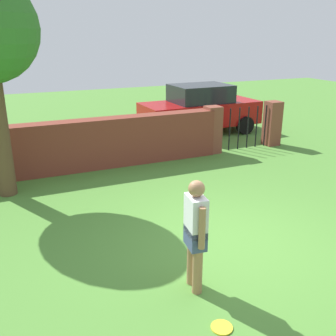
# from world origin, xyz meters

# --- Properties ---
(ground_plane) EXTENTS (40.00, 40.00, 0.00)m
(ground_plane) POSITION_xyz_m (0.00, 0.00, 0.00)
(ground_plane) COLOR #4C8433
(brick_wall) EXTENTS (7.53, 0.50, 1.32)m
(brick_wall) POSITION_xyz_m (-1.50, 4.81, 0.66)
(brick_wall) COLOR brown
(brick_wall) RESTS_ON ground
(person) EXTENTS (0.26, 0.54, 1.62)m
(person) POSITION_xyz_m (-1.13, -0.84, 0.90)
(person) COLOR #9E704C
(person) RESTS_ON ground
(fence_gate) EXTENTS (2.62, 0.44, 1.40)m
(fence_gate) POSITION_xyz_m (3.46, 4.81, 0.70)
(fence_gate) COLOR brown
(fence_gate) RESTS_ON ground
(car) EXTENTS (4.25, 2.01, 1.72)m
(car) POSITION_xyz_m (3.18, 7.12, 0.86)
(car) COLOR #A51111
(car) RESTS_ON ground
(frisbee_yellow) EXTENTS (0.27, 0.27, 0.02)m
(frisbee_yellow) POSITION_xyz_m (-1.19, -1.69, 0.01)
(frisbee_yellow) COLOR yellow
(frisbee_yellow) RESTS_ON ground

